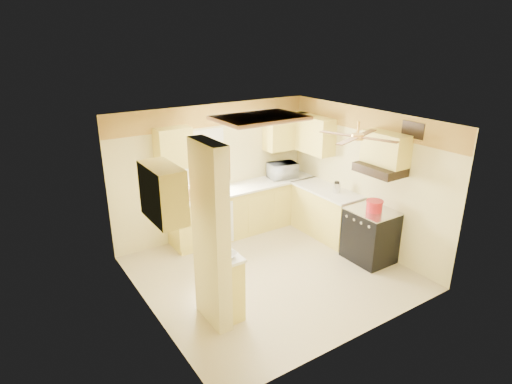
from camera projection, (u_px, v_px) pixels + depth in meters
floor at (271, 273)px, 7.01m from camera, size 4.00×4.00×0.00m
ceiling at (273, 121)px, 6.14m from camera, size 4.00×4.00×0.00m
wall_back at (214, 171)px, 8.06m from camera, size 4.00×0.00×4.00m
wall_front at (364, 251)px, 5.08m from camera, size 4.00×0.00×4.00m
wall_left at (146, 233)px, 5.54m from camera, size 0.00×3.80×3.80m
wall_right at (364, 179)px, 7.60m from camera, size 0.00×3.80×3.80m
wallpaper_border at (212, 115)px, 7.68m from camera, size 4.00×0.02×0.40m
partition_column at (211, 237)px, 5.45m from camera, size 0.20×0.70×2.50m
partition_ledge at (227, 285)px, 5.84m from camera, size 0.25×0.55×0.90m
ledge_top at (226, 255)px, 5.67m from camera, size 0.28×0.58×0.04m
lower_cabinets_back at (245, 209)px, 8.36m from camera, size 3.00×0.60×0.90m
lower_cabinets_right at (326, 213)px, 8.20m from camera, size 0.60×1.40×0.90m
countertop_back at (245, 187)px, 8.19m from camera, size 3.04×0.64×0.04m
countertop_right at (327, 190)px, 8.03m from camera, size 0.64×1.44×0.04m
dishwasher_panel at (219, 225)px, 7.74m from camera, size 0.58×0.02×0.80m
window at (202, 158)px, 7.82m from camera, size 0.92×0.02×1.02m
upper_cab_back_left at (173, 148)px, 7.28m from camera, size 0.60×0.35×0.70m
upper_cab_back_right at (286, 131)px, 8.51m from camera, size 0.90×0.35×0.70m
upper_cab_right at (312, 134)px, 8.28m from camera, size 0.35×1.00×0.70m
upper_cab_left_wall at (163, 193)px, 5.23m from camera, size 0.35×0.75×0.70m
upper_cab_over_stove at (386, 149)px, 6.84m from camera, size 0.35×0.76×0.52m
stove at (370, 235)px, 7.28m from camera, size 0.68×0.77×0.92m
range_hood at (380, 169)px, 6.91m from camera, size 0.50×0.76×0.14m
poster_menu at (217, 191)px, 5.30m from camera, size 0.02×0.42×0.57m
poster_nashville at (219, 238)px, 5.52m from camera, size 0.02×0.42×0.57m
ceiling_light_panel at (260, 118)px, 6.60m from camera, size 1.35×0.95×0.06m
ceiling_fan at (357, 136)px, 6.18m from camera, size 1.15×1.15×0.26m
vent_grate at (413, 130)px, 6.52m from camera, size 0.02×0.40×0.25m
microwave at (283, 170)px, 8.60m from camera, size 0.61×0.46×0.31m
bowl at (228, 255)px, 5.56m from camera, size 0.32×0.32×0.06m
dutch_oven at (374, 206)px, 7.05m from camera, size 0.28×0.28×0.19m
kettle at (337, 187)px, 7.82m from camera, size 0.14×0.14×0.21m
dish_rack at (190, 194)px, 7.54m from camera, size 0.36×0.27×0.20m
utensil_crock at (221, 186)px, 7.99m from camera, size 0.11×0.11×0.22m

